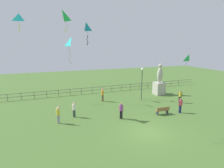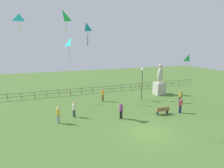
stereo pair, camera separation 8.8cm
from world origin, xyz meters
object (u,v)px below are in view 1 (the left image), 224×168
person_0 (103,94)px  person_4 (74,109)px  lamppost (142,77)px  park_bench (163,110)px  person_5 (180,104)px  kite_4 (62,16)px  kite_5 (189,59)px  person_1 (180,96)px  person_3 (121,110)px  kite_2 (72,43)px  kite_3 (86,28)px  person_2 (58,114)px  statue_monument (159,84)px  kite_0 (19,18)px

person_0 → person_4: 5.92m
lamppost → park_bench: size_ratio=2.88×
person_5 → kite_4: kite_4 is taller
kite_5 → person_1: bearing=114.8°
person_3 → kite_2: size_ratio=0.65×
lamppost → kite_5: size_ratio=2.39×
person_5 → kite_3: 14.70m
park_bench → kite_3: bearing=126.9°
person_0 → person_2: 7.79m
person_2 → kite_3: (4.38, 6.88, 8.47)m
statue_monument → lamppost: size_ratio=1.06×
kite_3 → kite_5: 13.28m
kite_2 → kite_4: kite_4 is taller
person_1 → kite_3: size_ratio=0.58×
person_0 → kite_0: bearing=154.2°
person_5 → person_2: bearing=172.2°
person_3 → person_1: bearing=12.9°
statue_monument → kite_2: size_ratio=1.79×
kite_4 → kite_5: size_ratio=1.37×
person_4 → kite_2: bearing=76.2°
person_0 → person_1: 10.02m
statue_monument → person_1: 4.45m
kite_0 → person_2: bearing=-69.7°
kite_2 → kite_3: bearing=63.6°
person_5 → person_4: bearing=166.2°
statue_monument → kite_3: bearing=172.3°
person_2 → kite_2: kite_2 is taller
kite_0 → kite_3: 8.49m
person_1 → person_4: bearing=-179.7°
person_0 → person_3: (0.09, -6.08, -0.05)m
person_1 → person_4: person_4 is taller
lamppost → kite_4: bearing=165.4°
person_3 → kite_3: size_ratio=0.60×
lamppost → kite_3: kite_3 is taller
person_1 → kite_2: bearing=177.6°
lamppost → person_4: (-9.55, -3.04, -2.26)m
person_3 → kite_5: kite_5 is taller
kite_2 → kite_4: 5.91m
person_4 → kite_3: size_ratio=0.65×
person_5 → kite_5: (2.65, 2.20, 4.75)m
park_bench → kite_4: 15.92m
person_1 → person_2: person_2 is taller
kite_3 → kite_4: (-2.92, -0.32, 1.23)m
person_3 → kite_4: kite_4 is taller
person_1 → person_3: (-9.10, -2.08, 0.02)m
person_4 → kite_5: 14.60m
statue_monument → kite_0: (-18.53, 4.18, 9.02)m
park_bench → person_0: (-4.73, 6.54, 0.56)m
lamppost → park_bench: 6.18m
lamppost → person_0: size_ratio=2.15×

